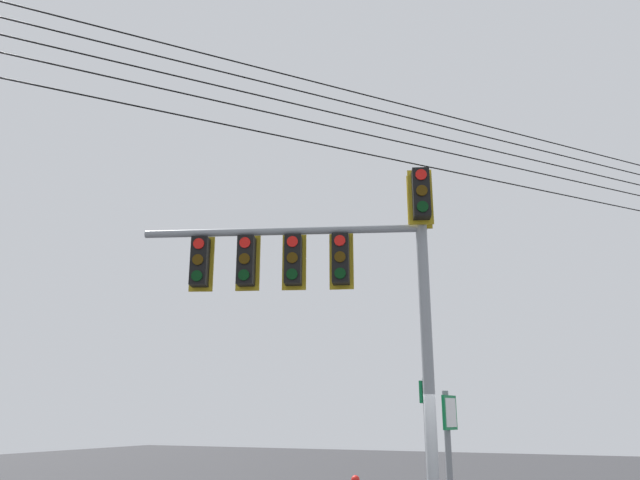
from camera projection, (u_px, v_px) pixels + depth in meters
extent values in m
cylinder|color=gray|center=(427.00, 357.00, 10.38)|extent=(0.20, 0.20, 6.23)
cylinder|color=gray|center=(281.00, 231.00, 11.21)|extent=(4.86, 1.86, 0.14)
cube|color=black|center=(421.00, 194.00, 10.89)|extent=(0.38, 0.38, 0.90)
cube|color=#B29319|center=(420.00, 197.00, 11.05)|extent=(0.43, 0.19, 1.04)
cylinder|color=red|center=(421.00, 175.00, 10.81)|extent=(0.20, 0.10, 0.20)
cylinder|color=#3C2703|center=(422.00, 190.00, 10.73)|extent=(0.20, 0.10, 0.20)
cylinder|color=black|center=(423.00, 207.00, 10.65)|extent=(0.20, 0.10, 0.20)
cube|color=black|center=(419.00, 205.00, 11.46)|extent=(0.38, 0.38, 0.90)
cube|color=#B29319|center=(419.00, 202.00, 11.30)|extent=(0.43, 0.19, 1.04)
cylinder|color=red|center=(417.00, 193.00, 11.70)|extent=(0.20, 0.10, 0.20)
cylinder|color=#3C2703|center=(418.00, 208.00, 11.62)|extent=(0.20, 0.10, 0.20)
cylinder|color=black|center=(419.00, 223.00, 11.54)|extent=(0.20, 0.10, 0.20)
cube|color=black|center=(341.00, 259.00, 10.98)|extent=(0.38, 0.38, 0.90)
cube|color=#B29319|center=(341.00, 261.00, 11.14)|extent=(0.43, 0.17, 1.04)
cylinder|color=red|center=(340.00, 241.00, 10.90)|extent=(0.20, 0.09, 0.20)
cylinder|color=#3C2703|center=(340.00, 257.00, 10.82)|extent=(0.20, 0.09, 0.20)
cylinder|color=black|center=(340.00, 273.00, 10.74)|extent=(0.20, 0.09, 0.20)
cube|color=black|center=(293.00, 260.00, 11.04)|extent=(0.39, 0.39, 0.90)
cube|color=#B29319|center=(294.00, 262.00, 11.21)|extent=(0.43, 0.19, 1.04)
cylinder|color=red|center=(292.00, 242.00, 10.97)|extent=(0.20, 0.10, 0.20)
cylinder|color=#3C2703|center=(292.00, 258.00, 10.89)|extent=(0.20, 0.10, 0.20)
cylinder|color=black|center=(292.00, 274.00, 10.80)|extent=(0.20, 0.10, 0.20)
cube|color=black|center=(246.00, 261.00, 11.11)|extent=(0.38, 0.38, 0.90)
cube|color=#B29319|center=(248.00, 263.00, 11.27)|extent=(0.43, 0.18, 1.04)
cylinder|color=red|center=(245.00, 243.00, 11.03)|extent=(0.20, 0.09, 0.20)
cylinder|color=#3C2703|center=(244.00, 259.00, 10.95)|extent=(0.20, 0.09, 0.20)
cylinder|color=black|center=(244.00, 275.00, 10.87)|extent=(0.20, 0.09, 0.20)
cube|color=black|center=(200.00, 262.00, 11.17)|extent=(0.39, 0.39, 0.90)
cube|color=#B29319|center=(202.00, 264.00, 11.34)|extent=(0.42, 0.20, 1.04)
cylinder|color=red|center=(199.00, 244.00, 11.10)|extent=(0.20, 0.10, 0.20)
cylinder|color=#3C2703|center=(198.00, 260.00, 11.01)|extent=(0.20, 0.10, 0.20)
cylinder|color=black|center=(197.00, 276.00, 10.93)|extent=(0.20, 0.10, 0.20)
cube|color=#0C7238|center=(450.00, 413.00, 6.74)|extent=(0.09, 0.34, 0.37)
cube|color=white|center=(451.00, 412.00, 6.73)|extent=(0.06, 0.28, 0.31)
sphere|color=red|center=(355.00, 480.00, 14.32)|extent=(0.20, 0.20, 0.20)
cylinder|color=slate|center=(427.00, 455.00, 11.66)|extent=(0.07, 0.07, 2.87)
cube|color=#0C7238|center=(422.00, 392.00, 12.00)|extent=(0.07, 0.26, 0.43)
cube|color=white|center=(422.00, 392.00, 12.01)|extent=(0.04, 0.20, 0.37)
cylinder|color=black|center=(479.00, 177.00, 11.99)|extent=(20.15, 24.64, 0.21)
cylinder|color=black|center=(477.00, 159.00, 12.09)|extent=(20.15, 24.64, 0.21)
cylinder|color=black|center=(476.00, 147.00, 12.17)|extent=(20.15, 24.64, 0.21)
cylinder|color=black|center=(475.00, 134.00, 12.25)|extent=(20.15, 24.64, 0.21)
cylinder|color=black|center=(474.00, 123.00, 12.32)|extent=(20.15, 24.64, 0.21)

